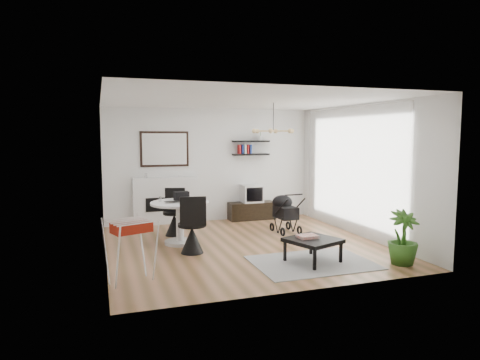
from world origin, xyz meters
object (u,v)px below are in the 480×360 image
object	(u,v)px
tv_console	(252,211)
potted_plant	(403,238)
stroller	(285,214)
drying_rack	(131,250)
fireplace	(166,195)
crt_tv	(252,194)
coffee_table	(313,241)
dining_table	(180,216)

from	to	relation	value
tv_console	potted_plant	world-z (taller)	potted_plant
stroller	potted_plant	world-z (taller)	potted_plant
stroller	drying_rack	bearing A→B (deg)	-149.87
fireplace	tv_console	distance (m)	2.14
stroller	potted_plant	xyz separation A→B (m)	(0.84, -2.71, 0.06)
crt_tv	stroller	world-z (taller)	stroller
tv_console	crt_tv	size ratio (longest dim) A/B	2.34
coffee_table	fireplace	bearing A→B (deg)	115.41
crt_tv	drying_rack	bearing A→B (deg)	-130.42
drying_rack	coffee_table	xyz separation A→B (m)	(2.89, 0.04, -0.12)
fireplace	crt_tv	distance (m)	2.08
tv_console	crt_tv	xyz separation A→B (m)	(-0.00, -0.00, 0.43)
fireplace	potted_plant	xyz separation A→B (m)	(3.12, -4.35, -0.25)
crt_tv	dining_table	distance (m)	2.77
dining_table	stroller	distance (m)	2.34
crt_tv	stroller	size ratio (longest dim) A/B	0.56
fireplace	tv_console	xyz separation A→B (m)	(2.08, -0.13, -0.47)
stroller	crt_tv	bearing A→B (deg)	94.56
fireplace	drying_rack	world-z (taller)	fireplace
crt_tv	potted_plant	bearing A→B (deg)	-76.07
crt_tv	coffee_table	bearing A→B (deg)	-94.26
stroller	potted_plant	distance (m)	2.84
tv_console	drying_rack	bearing A→B (deg)	-130.43
potted_plant	coffee_table	bearing A→B (deg)	157.46
stroller	fireplace	bearing A→B (deg)	141.15
drying_rack	stroller	bearing A→B (deg)	13.12
tv_console	crt_tv	bearing A→B (deg)	-140.13
coffee_table	tv_console	bearing A→B (deg)	85.69
dining_table	stroller	size ratio (longest dim) A/B	1.25
tv_console	crt_tv	world-z (taller)	crt_tv
crt_tv	stroller	distance (m)	1.54
coffee_table	potted_plant	xyz separation A→B (m)	(1.32, -0.55, 0.08)
dining_table	potted_plant	bearing A→B (deg)	-37.46
drying_rack	stroller	distance (m)	4.02
tv_console	coffee_table	world-z (taller)	tv_console
crt_tv	fireplace	bearing A→B (deg)	176.21
tv_console	drying_rack	xyz separation A→B (m)	(-3.16, -3.71, 0.26)
stroller	coffee_table	xyz separation A→B (m)	(-0.48, -2.16, -0.03)
crt_tv	potted_plant	distance (m)	4.34
potted_plant	fireplace	bearing A→B (deg)	125.69
dining_table	crt_tv	bearing A→B (deg)	40.43
crt_tv	potted_plant	size ratio (longest dim) A/B	0.56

